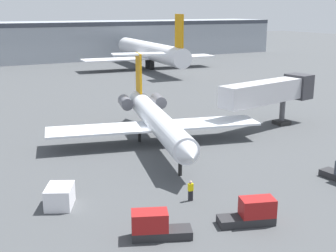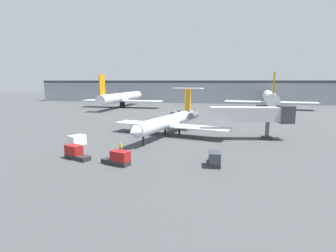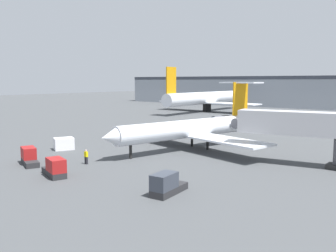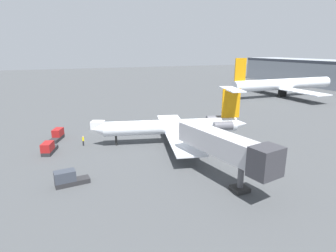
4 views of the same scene
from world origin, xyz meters
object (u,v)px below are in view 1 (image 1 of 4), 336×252
ground_crew_marshaller (191,191)px  baggage_tug_spare (252,213)px  cargo_container_uld (60,196)px  parked_airliner_west_mid (150,51)px  regional_jet (155,117)px  baggage_tug_lead (155,226)px  jet_bridge (273,91)px

ground_crew_marshaller → baggage_tug_spare: 5.71m
cargo_container_uld → parked_airliner_west_mid: bearing=59.3°
regional_jet → ground_crew_marshaller: size_ratio=15.87×
regional_jet → baggage_tug_spare: regional_jet is taller
regional_jet → parked_airliner_west_mid: size_ratio=0.66×
baggage_tug_lead → cargo_container_uld: 8.92m
jet_bridge → cargo_container_uld: (-30.35, -10.90, -3.83)m
ground_crew_marshaller → jet_bridge: bearing=35.2°
baggage_tug_lead → parked_airliner_west_mid: parked_airliner_west_mid is taller
ground_crew_marshaller → baggage_tug_lead: 6.48m
cargo_container_uld → baggage_tug_lead: bearing=-61.2°
jet_bridge → parked_airliner_west_mid: size_ratio=0.37×
baggage_tug_spare → cargo_container_uld: 14.57m
ground_crew_marshaller → cargo_container_uld: 10.17m
baggage_tug_spare → jet_bridge: bearing=46.5°
jet_bridge → regional_jet: bearing=177.7°
cargo_container_uld → parked_airliner_west_mid: 81.05m
cargo_container_uld → parked_airliner_west_mid: (41.38, 69.59, 3.65)m
baggage_tug_spare → cargo_container_uld: size_ratio=1.34×
baggage_tug_spare → parked_airliner_west_mid: (30.12, 78.85, 3.63)m
ground_crew_marshaller → regional_jet: bearing=73.7°
parked_airliner_west_mid → baggage_tug_lead: bearing=-115.6°
baggage_tug_lead → baggage_tug_spare: 7.11m
baggage_tug_lead → cargo_container_uld: size_ratio=1.33×
jet_bridge → parked_airliner_west_mid: 59.72m
ground_crew_marshaller → baggage_tug_spare: bearing=-71.1°
parked_airliner_west_mid → regional_jet: bearing=-115.3°
baggage_tug_lead → parked_airliner_west_mid: (37.09, 77.42, 3.63)m
regional_jet → ground_crew_marshaller: (-4.51, -15.40, -2.14)m
baggage_tug_lead → parked_airliner_west_mid: size_ratio=0.10×
parked_airliner_west_mid → cargo_container_uld: bearing=-120.7°
ground_crew_marshaller → cargo_container_uld: (-9.41, 3.85, -0.04)m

